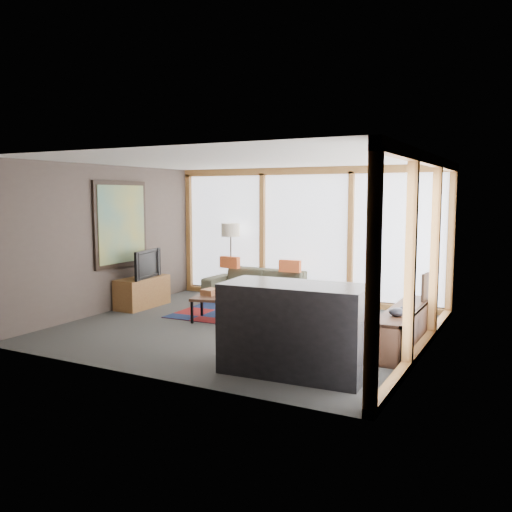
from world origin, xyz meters
The scene contains 17 objects.
ground centered at (0.00, 0.00, 0.00)m, with size 5.50×5.50×0.00m, color #2F2F2C.
room_envelope centered at (0.49, 0.56, 1.54)m, with size 5.52×5.02×2.62m.
rug centered at (-0.22, 0.96, 0.01)m, with size 2.84×1.83×0.01m, color maroon.
sofa centered at (-0.74, 1.95, 0.32)m, with size 2.16×0.85×0.63m, color #3C3D2C.
pillow_left centered at (-1.39, 1.94, 0.75)m, with size 0.42×0.12×0.23m, color #D05929.
pillow_right centered at (-0.11, 1.98, 0.74)m, with size 0.41×0.12×0.23m, color #D05929.
floor_lamp centered at (-1.52, 2.19, 0.75)m, with size 0.38×0.38×1.50m, color #2F2218, non-canonical shape.
coffee_table centered at (-0.44, 0.32, 0.20)m, with size 1.22×0.61×0.41m, color black, non-canonical shape.
book_stack centered at (-0.83, 0.36, 0.45)m, with size 0.23×0.29×0.10m, color #9B5E38.
vase centered at (-0.38, 0.36, 0.51)m, with size 0.24×0.24×0.20m, color beige.
bookshelf centered at (2.43, 0.14, 0.27)m, with size 0.39×2.13×0.53m, color black, non-canonical shape.
bowl_a centered at (2.45, -0.38, 0.58)m, with size 0.21×0.21×0.11m, color black.
bowl_b centered at (2.48, -0.08, 0.57)m, with size 0.15×0.15×0.08m, color black.
shelf_picture centered at (2.58, 0.85, 0.74)m, with size 0.04×0.31×0.41m, color black.
tv_console centered at (-2.47, 0.56, 0.28)m, with size 0.46×1.11×0.55m, color brown.
television centered at (-2.40, 0.53, 0.82)m, with size 0.91×0.12×0.52m, color black.
bar_counter centered at (1.54, -1.58, 0.53)m, with size 1.67×0.78×1.06m, color black.
Camera 1 is at (4.00, -7.24, 2.08)m, focal length 38.00 mm.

